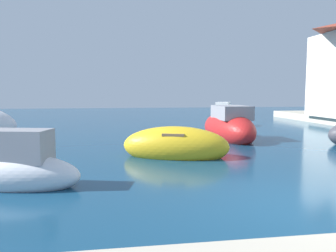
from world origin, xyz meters
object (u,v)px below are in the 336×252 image
object	(u,v)px
moored_boat_0	(10,170)
moored_boat_3	(176,146)
moored_boat_6	(224,119)
moored_boat_1	(229,127)

from	to	relation	value
moored_boat_0	moored_boat_3	world-z (taller)	moored_boat_0
moored_boat_3	moored_boat_6	size ratio (longest dim) A/B	1.09
moored_boat_1	moored_boat_3	distance (m)	4.97
moored_boat_1	moored_boat_3	bearing A→B (deg)	138.75
moored_boat_0	moored_boat_1	bearing A→B (deg)	-124.04
moored_boat_3	moored_boat_6	bearing A→B (deg)	-97.90
moored_boat_1	moored_boat_6	bearing A→B (deg)	-18.01
moored_boat_0	moored_boat_3	bearing A→B (deg)	-132.47
moored_boat_1	moored_boat_6	distance (m)	6.10
moored_boat_0	moored_boat_1	world-z (taller)	moored_boat_1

